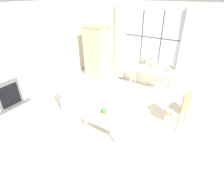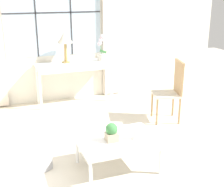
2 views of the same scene
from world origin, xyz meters
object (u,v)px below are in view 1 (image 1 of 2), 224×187
Objects in this scene: console_table at (153,71)px; pillar_candle at (113,119)px; armoire at (96,52)px; fireplace at (4,84)px; side_chair_wooden at (181,106)px; potted_orchid at (170,66)px; coffee_table at (107,118)px; table_lamp at (151,54)px; armchair_upholstered at (78,97)px; potted_plant_small at (104,112)px.

pillar_candle is at bearing -88.11° from console_table.
armoire is 1.33× the size of console_table.
side_chair_wooden is (4.52, 1.85, -0.15)m from fireplace.
potted_orchid is 0.52× the size of coffee_table.
coffee_table is at bearing 158.21° from pillar_candle.
side_chair_wooden is 7.03× the size of pillar_candle.
potted_orchid reaches higher than coffee_table.
armchair_upholstered is at bearing -120.81° from table_lamp.
side_chair_wooden is at bearing 37.10° from potted_plant_small.
potted_orchid reaches higher than side_chair_wooden.
console_table is (3.21, 3.31, -0.01)m from fireplace.
side_chair_wooden reaches higher than console_table.
potted_orchid is 2.24× the size of potted_plant_small.
potted_orchid reaches higher than console_table.
potted_orchid is 2.72m from coffee_table.
armoire is 1.74× the size of armchair_upholstered.
fireplace is at bearing -166.75° from coffee_table.
console_table is 2.62m from potted_plant_small.
potted_orchid reaches higher than potted_plant_small.
potted_orchid is at bearing -1.86° from console_table.
table_lamp reaches higher than coffee_table.
potted_plant_small is at bearing -91.08° from table_lamp.
potted_orchid is at bearing 118.20° from side_chair_wooden.
armchair_upholstered is 1.17× the size of coffee_table.
console_table is 1.31× the size of armchair_upholstered.
coffee_table is (3.09, 0.73, -0.37)m from fireplace.
fireplace is at bearing -132.33° from table_lamp.
pillar_candle reaches higher than coffee_table.
pillar_candle is at bearing -84.95° from table_lamp.
armoire is (0.82, 3.27, 0.27)m from fireplace.
console_table is 1.53× the size of coffee_table.
armchair_upholstered is 7.69× the size of pillar_candle.
console_table reaches higher than potted_plant_small.
armchair_upholstered is (-1.33, -2.23, -0.98)m from table_lamp.
fireplace is 3.10m from potted_plant_small.
potted_orchid is 2.74m from potted_plant_small.
pillar_candle is at bearing 11.11° from fireplace.
armoire is 2.43m from armchair_upholstered.
potted_orchid reaches higher than armchair_upholstered.
potted_orchid is (2.93, 0.02, -0.00)m from armoire.
armoire is at bearing 159.03° from side_chair_wooden.
potted_orchid is 1.69m from side_chair_wooden.
potted_plant_small is at bearing 169.37° from pillar_candle.
table_lamp is (3.06, 3.36, 0.54)m from fireplace.
side_chair_wooden is (2.80, 0.72, 0.30)m from armchair_upholstered.
fireplace is 4.89m from side_chair_wooden.
armoire is at bearing -179.02° from console_table.
fireplace is 14.96× the size of pillar_candle.
armoire is 2.93m from potted_orchid.
potted_plant_small is (-1.52, -1.15, -0.06)m from side_chair_wooden.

